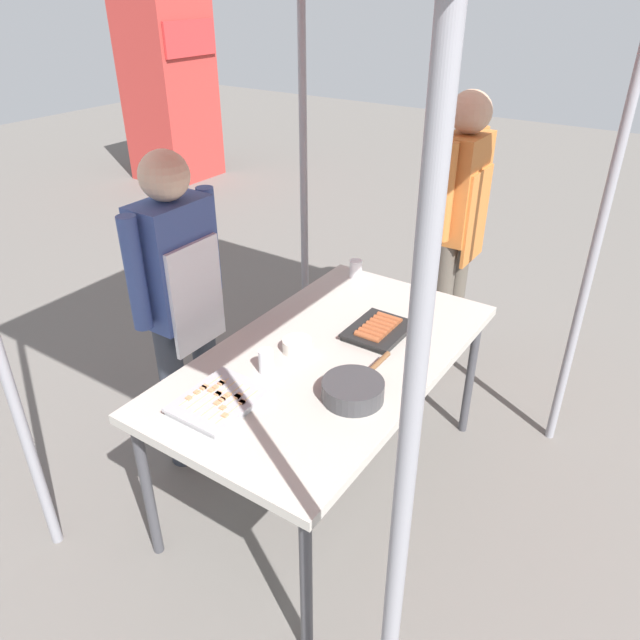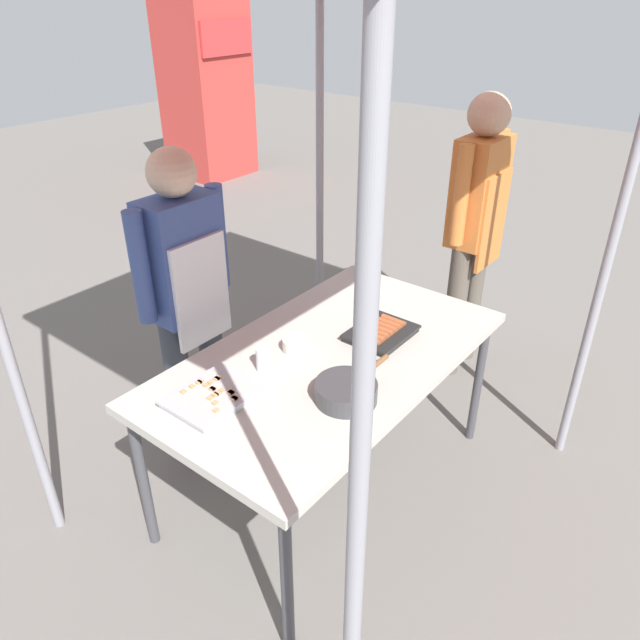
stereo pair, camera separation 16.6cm
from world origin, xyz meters
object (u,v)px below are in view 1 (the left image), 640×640
object	(u,v)px
tray_meat_skewers	(219,401)
customer_nearby	(459,213)
tray_grilled_sausages	(379,330)
vendor_woman	(180,292)
drink_cup_near_edge	(266,361)
cooking_wok	(353,389)
stall_table	(330,364)
condiment_bowl	(297,346)
neighbor_stall_left	(170,92)
drink_cup_by_wok	(356,269)

from	to	relation	value
tray_meat_skewers	customer_nearby	world-z (taller)	customer_nearby
tray_grilled_sausages	vendor_woman	distance (m)	0.91
drink_cup_near_edge	cooking_wok	bearing A→B (deg)	-83.10
stall_table	tray_meat_skewers	world-z (taller)	tray_meat_skewers
customer_nearby	tray_grilled_sausages	bearing A→B (deg)	-175.09
drink_cup_near_edge	customer_nearby	distance (m)	1.62
tray_meat_skewers	condiment_bowl	xyz separation A→B (m)	(0.46, -0.02, 0.01)
tray_grilled_sausages	tray_meat_skewers	xyz separation A→B (m)	(-0.78, 0.25, -0.00)
cooking_wok	customer_nearby	size ratio (longest dim) A/B	0.24
vendor_woman	tray_meat_skewers	bearing A→B (deg)	56.54
tray_grilled_sausages	cooking_wok	bearing A→B (deg)	-162.27
customer_nearby	neighbor_stall_left	xyz separation A→B (m)	(1.99, 4.39, 0.01)
condiment_bowl	vendor_woman	bearing A→B (deg)	100.12
tray_meat_skewers	condiment_bowl	bearing A→B (deg)	-3.07
tray_grilled_sausages	condiment_bowl	xyz separation A→B (m)	(-0.32, 0.22, 0.01)
tray_meat_skewers	customer_nearby	size ratio (longest dim) A/B	0.20
tray_meat_skewers	drink_cup_near_edge	world-z (taller)	drink_cup_near_edge
tray_meat_skewers	customer_nearby	distance (m)	1.89
cooking_wok	neighbor_stall_left	size ratio (longest dim) A/B	0.20
neighbor_stall_left	drink_cup_near_edge	bearing A→B (deg)	-130.23
neighbor_stall_left	cooking_wok	bearing A→B (deg)	-127.45
tray_grilled_sausages	condiment_bowl	world-z (taller)	condiment_bowl
drink_cup_near_edge	customer_nearby	size ratio (longest dim) A/B	0.06
condiment_bowl	vendor_woman	xyz separation A→B (m)	(-0.10, 0.57, 0.14)
cooking_wok	tray_grilled_sausages	bearing A→B (deg)	17.73
cooking_wok	neighbor_stall_left	distance (m)	5.84
cooking_wok	condiment_bowl	bearing A→B (deg)	68.01
cooking_wok	drink_cup_near_edge	world-z (taller)	drink_cup_near_edge
stall_table	condiment_bowl	distance (m)	0.16
stall_table	drink_cup_by_wok	distance (m)	0.77
tray_grilled_sausages	neighbor_stall_left	distance (m)	5.44
tray_meat_skewers	tray_grilled_sausages	bearing A→B (deg)	-17.39
tray_grilled_sausages	vendor_woman	bearing A→B (deg)	117.95
customer_nearby	drink_cup_by_wok	bearing A→B (deg)	155.23
cooking_wok	drink_cup_by_wok	world-z (taller)	drink_cup_by_wok
drink_cup_by_wok	neighbor_stall_left	size ratio (longest dim) A/B	0.05
tray_grilled_sausages	tray_meat_skewers	size ratio (longest dim) A/B	0.91
tray_grilled_sausages	neighbor_stall_left	bearing A→B (deg)	55.51
condiment_bowl	vendor_woman	world-z (taller)	vendor_woman
stall_table	vendor_woman	world-z (taller)	vendor_woman
stall_table	neighbor_stall_left	bearing A→B (deg)	52.74
cooking_wok	drink_cup_near_edge	xyz separation A→B (m)	(-0.05, 0.38, 0.01)
cooking_wok	drink_cup_near_edge	distance (m)	0.39
drink_cup_by_wok	neighbor_stall_left	xyz separation A→B (m)	(2.63, 4.09, 0.19)
drink_cup_by_wok	vendor_woman	distance (m)	0.97
stall_table	neighbor_stall_left	world-z (taller)	neighbor_stall_left
drink_cup_near_edge	neighbor_stall_left	world-z (taller)	neighbor_stall_left
cooking_wok	customer_nearby	world-z (taller)	customer_nearby
tray_grilled_sausages	neighbor_stall_left	size ratio (longest dim) A/B	0.15
tray_meat_skewers	drink_cup_by_wok	bearing A→B (deg)	6.59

